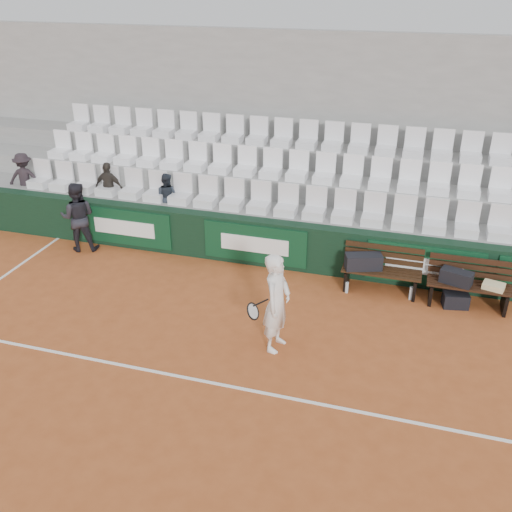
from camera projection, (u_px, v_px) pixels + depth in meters
The scene contains 23 objects.
ground at pixel (196, 380), 8.72m from camera, with size 80.00×80.00×0.00m, color #AB5226.
court_baseline at pixel (196, 380), 8.72m from camera, with size 18.00×0.06×0.01m, color white.
back_barrier at pixel (269, 243), 11.89m from camera, with size 18.00×0.34×1.00m.
grandstand_tier_front at pixel (274, 231), 12.45m from camera, with size 18.00×0.95×1.00m, color gray.
grandstand_tier_mid at pixel (285, 206), 13.16m from camera, with size 18.00×0.95×1.45m, color #959592.
grandstand_tier_back at pixel (294, 183), 13.88m from camera, with size 18.00×0.95×1.90m, color gray.
grandstand_rear_wall at pixel (302, 126), 13.85m from camera, with size 18.00×0.30×4.40m, color #959592.
seat_row_front at pixel (272, 199), 11.94m from camera, with size 11.90×0.44×0.63m, color silver.
seat_row_mid at pixel (284, 165), 12.55m from camera, with size 11.90×0.44×0.63m, color white.
seat_row_back at pixel (294, 134), 13.16m from camera, with size 11.90×0.44×0.63m, color white.
bench_left at pixel (380, 281), 11.03m from camera, with size 1.50×0.56×0.45m, color #331D0F.
bench_right at pixel (467, 295), 10.55m from camera, with size 1.50×0.56×0.45m, color black.
sports_bag_left at pixel (363, 262), 10.94m from camera, with size 0.69×0.30×0.30m, color black.
sports_bag_right at pixel (456, 277), 10.42m from camera, with size 0.56×0.26×0.26m, color black.
towel at pixel (494, 286), 10.29m from camera, with size 0.37×0.27×0.10m, color beige.
sports_bag_ground at pixel (456, 300), 10.55m from camera, with size 0.46×0.28×0.28m, color black.
water_bottle_near at pixel (347, 287), 11.02m from camera, with size 0.06×0.06×0.23m, color #AEBEC5.
water_bottle_far at pixel (411, 293), 10.79m from camera, with size 0.07×0.07×0.27m, color silver.
tennis_player at pixel (277, 303), 9.11m from camera, with size 0.74×0.67×1.70m.
ball_kid at pixel (78, 217), 12.44m from camera, with size 0.76×0.59×1.56m, color black.
spectator_a at pixel (21, 160), 13.41m from camera, with size 0.78×0.45×1.21m, color black.
spectator_b at pixel (107, 169), 12.84m from camera, with size 0.70×0.29×1.19m, color #2F2B26.
spectator_c at pixel (165, 177), 12.50m from camera, with size 0.52×0.41×1.07m, color #212731.
Camera 1 is at (2.85, -6.38, 5.63)m, focal length 40.00 mm.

